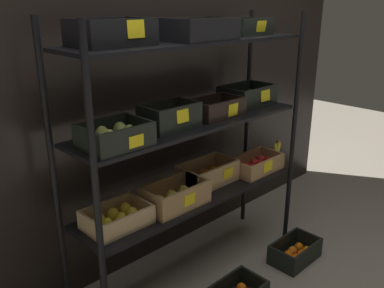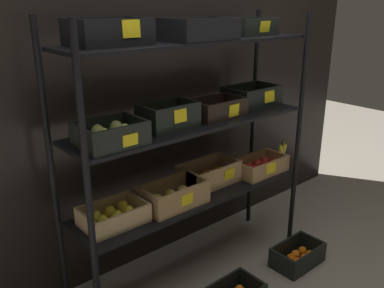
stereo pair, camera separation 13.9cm
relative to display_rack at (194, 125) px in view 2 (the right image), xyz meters
name	(u,v)px [view 2 (the right image)]	position (x,y,z in m)	size (l,w,h in m)	color
ground_plane	(192,270)	(-0.01, 0.00, -0.99)	(10.00, 10.00, 0.00)	gray
storefront_wall	(151,88)	(-0.01, 0.41, 0.16)	(3.93, 0.12, 2.30)	black
display_rack	(194,125)	(0.00, 0.00, 0.00)	(1.65, 0.44, 1.62)	black
crate_ground_center_tangerine	(297,257)	(0.58, -0.40, -0.94)	(0.35, 0.21, 0.14)	black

